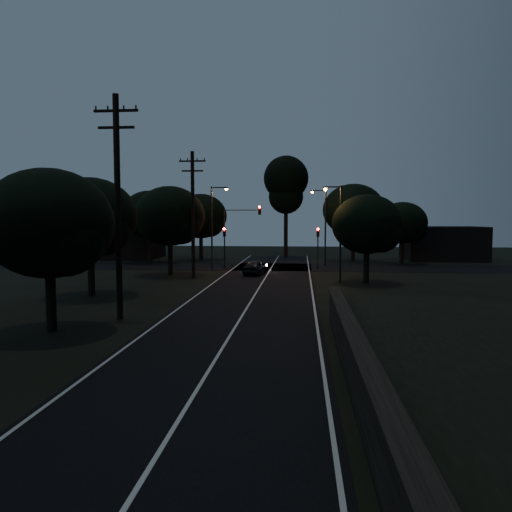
{
  "coord_description": "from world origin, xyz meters",
  "views": [
    {
      "loc": [
        3.0,
        -8.86,
        5.01
      ],
      "look_at": [
        0.0,
        24.0,
        2.5
      ],
      "focal_mm": 35.0,
      "sensor_mm": 36.0,
      "label": 1
    }
  ],
  "objects_px": {
    "signal_right": "(318,241)",
    "streetlight_b": "(324,222)",
    "utility_pole_mid": "(118,203)",
    "car": "(255,267)",
    "utility_pole_far": "(193,212)",
    "signal_mast": "(241,225)",
    "signal_left": "(224,240)",
    "tall_pine": "(286,184)",
    "streetlight_a": "(214,222)",
    "streetlight_c": "(338,227)"
  },
  "relations": [
    {
      "from": "signal_right",
      "to": "streetlight_b",
      "type": "distance_m",
      "value": 4.45
    },
    {
      "from": "utility_pole_mid",
      "to": "car",
      "type": "relative_size",
      "value": 2.8
    },
    {
      "from": "utility_pole_mid",
      "to": "utility_pole_far",
      "type": "xyz_separation_m",
      "value": [
        0.0,
        17.0,
        -0.25
      ]
    },
    {
      "from": "utility_pole_mid",
      "to": "signal_mast",
      "type": "height_order",
      "value": "utility_pole_mid"
    },
    {
      "from": "utility_pole_mid",
      "to": "signal_left",
      "type": "relative_size",
      "value": 2.68
    },
    {
      "from": "utility_pole_far",
      "to": "tall_pine",
      "type": "distance_m",
      "value": 24.34
    },
    {
      "from": "signal_mast",
      "to": "streetlight_b",
      "type": "height_order",
      "value": "streetlight_b"
    },
    {
      "from": "streetlight_a",
      "to": "streetlight_b",
      "type": "height_order",
      "value": "same"
    },
    {
      "from": "utility_pole_mid",
      "to": "signal_right",
      "type": "height_order",
      "value": "utility_pole_mid"
    },
    {
      "from": "utility_pole_far",
      "to": "tall_pine",
      "type": "bearing_deg",
      "value": 73.07
    },
    {
      "from": "tall_pine",
      "to": "signal_mast",
      "type": "distance_m",
      "value": 16.28
    },
    {
      "from": "tall_pine",
      "to": "car",
      "type": "xyz_separation_m",
      "value": [
        -2.08,
        -20.0,
        -8.63
      ]
    },
    {
      "from": "utility_pole_far",
      "to": "streetlight_a",
      "type": "bearing_deg",
      "value": 83.41
    },
    {
      "from": "tall_pine",
      "to": "signal_mast",
      "type": "bearing_deg",
      "value": -104.62
    },
    {
      "from": "signal_left",
      "to": "signal_mast",
      "type": "bearing_deg",
      "value": 0.13
    },
    {
      "from": "utility_pole_far",
      "to": "car",
      "type": "xyz_separation_m",
      "value": [
        4.92,
        3.0,
        -4.82
      ]
    },
    {
      "from": "utility_pole_mid",
      "to": "signal_left",
      "type": "xyz_separation_m",
      "value": [
        1.4,
        24.99,
        -2.9
      ]
    },
    {
      "from": "utility_pole_mid",
      "to": "signal_mast",
      "type": "bearing_deg",
      "value": 82.96
    },
    {
      "from": "tall_pine",
      "to": "streetlight_a",
      "type": "xyz_separation_m",
      "value": [
        -6.31,
        -17.0,
        -4.66
      ]
    },
    {
      "from": "utility_pole_mid",
      "to": "streetlight_a",
      "type": "bearing_deg",
      "value": 88.27
    },
    {
      "from": "utility_pole_mid",
      "to": "streetlight_c",
      "type": "xyz_separation_m",
      "value": [
        11.83,
        15.0,
        -1.39
      ]
    },
    {
      "from": "tall_pine",
      "to": "car",
      "type": "height_order",
      "value": "tall_pine"
    },
    {
      "from": "streetlight_b",
      "to": "streetlight_c",
      "type": "distance_m",
      "value": 14.01
    },
    {
      "from": "utility_pole_far",
      "to": "streetlight_c",
      "type": "height_order",
      "value": "utility_pole_far"
    },
    {
      "from": "tall_pine",
      "to": "signal_left",
      "type": "distance_m",
      "value": 17.28
    },
    {
      "from": "utility_pole_mid",
      "to": "streetlight_c",
      "type": "relative_size",
      "value": 1.47
    },
    {
      "from": "utility_pole_mid",
      "to": "utility_pole_far",
      "type": "relative_size",
      "value": 1.05
    },
    {
      "from": "signal_mast",
      "to": "utility_pole_mid",
      "type": "bearing_deg",
      "value": -97.04
    },
    {
      "from": "tall_pine",
      "to": "utility_pole_far",
      "type": "bearing_deg",
      "value": -106.93
    },
    {
      "from": "utility_pole_far",
      "to": "streetlight_a",
      "type": "height_order",
      "value": "utility_pole_far"
    },
    {
      "from": "signal_left",
      "to": "streetlight_a",
      "type": "height_order",
      "value": "streetlight_a"
    },
    {
      "from": "utility_pole_mid",
      "to": "signal_right",
      "type": "distance_m",
      "value": 27.3
    },
    {
      "from": "signal_right",
      "to": "streetlight_a",
      "type": "xyz_separation_m",
      "value": [
        -9.91,
        -1.99,
        1.8
      ]
    },
    {
      "from": "utility_pole_mid",
      "to": "utility_pole_far",
      "type": "bearing_deg",
      "value": 90.0
    },
    {
      "from": "signal_mast",
      "to": "car",
      "type": "xyz_separation_m",
      "value": [
        1.83,
        -4.99,
        -3.67
      ]
    },
    {
      "from": "streetlight_b",
      "to": "car",
      "type": "xyz_separation_m",
      "value": [
        -6.39,
        -9.0,
        -3.97
      ]
    },
    {
      "from": "tall_pine",
      "to": "streetlight_a",
      "type": "relative_size",
      "value": 1.61
    },
    {
      "from": "signal_mast",
      "to": "car",
      "type": "bearing_deg",
      "value": -69.82
    },
    {
      "from": "signal_right",
      "to": "streetlight_a",
      "type": "height_order",
      "value": "streetlight_a"
    },
    {
      "from": "car",
      "to": "utility_pole_far",
      "type": "bearing_deg",
      "value": 40.46
    },
    {
      "from": "tall_pine",
      "to": "signal_right",
      "type": "distance_m",
      "value": 16.74
    },
    {
      "from": "streetlight_b",
      "to": "car",
      "type": "bearing_deg",
      "value": -125.37
    },
    {
      "from": "signal_right",
      "to": "utility_pole_mid",
      "type": "bearing_deg",
      "value": -112.99
    },
    {
      "from": "utility_pole_mid",
      "to": "tall_pine",
      "type": "bearing_deg",
      "value": 80.07
    },
    {
      "from": "utility_pole_mid",
      "to": "car",
      "type": "height_order",
      "value": "utility_pole_mid"
    },
    {
      "from": "signal_left",
      "to": "signal_mast",
      "type": "xyz_separation_m",
      "value": [
        1.69,
        0.0,
        1.5
      ]
    },
    {
      "from": "utility_pole_far",
      "to": "signal_right",
      "type": "relative_size",
      "value": 2.56
    },
    {
      "from": "streetlight_a",
      "to": "car",
      "type": "relative_size",
      "value": 2.04
    },
    {
      "from": "streetlight_c",
      "to": "signal_right",
      "type": "bearing_deg",
      "value": 97.02
    },
    {
      "from": "signal_right",
      "to": "car",
      "type": "relative_size",
      "value": 1.04
    }
  ]
}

